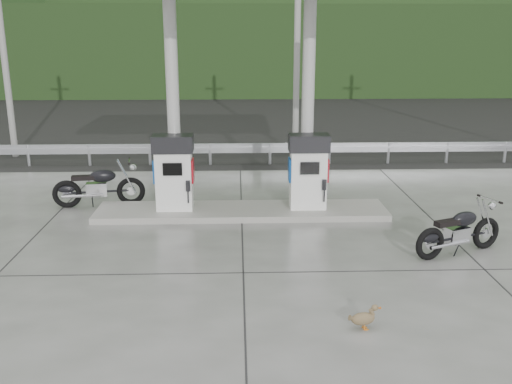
{
  "coord_description": "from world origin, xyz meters",
  "views": [
    {
      "loc": [
        -0.09,
        -10.68,
        4.3
      ],
      "look_at": [
        0.3,
        1.0,
        1.0
      ],
      "focal_mm": 40.0,
      "sensor_mm": 36.0,
      "label": 1
    }
  ],
  "objects_px": {
    "gas_pump_left": "(174,173)",
    "gas_pump_right": "(308,172)",
    "motorcycle_left": "(99,187)",
    "duck": "(363,319)",
    "motorcycle_right": "(459,231)"
  },
  "relations": [
    {
      "from": "gas_pump_left",
      "to": "gas_pump_right",
      "type": "height_order",
      "value": "same"
    },
    {
      "from": "gas_pump_left",
      "to": "motorcycle_left",
      "type": "relative_size",
      "value": 0.84
    },
    {
      "from": "gas_pump_left",
      "to": "duck",
      "type": "distance_m",
      "value": 6.59
    },
    {
      "from": "motorcycle_left",
      "to": "duck",
      "type": "height_order",
      "value": "motorcycle_left"
    },
    {
      "from": "motorcycle_right",
      "to": "gas_pump_left",
      "type": "bearing_deg",
      "value": 132.7
    },
    {
      "from": "motorcycle_left",
      "to": "gas_pump_left",
      "type": "bearing_deg",
      "value": -31.22
    },
    {
      "from": "gas_pump_left",
      "to": "motorcycle_right",
      "type": "height_order",
      "value": "gas_pump_left"
    },
    {
      "from": "motorcycle_left",
      "to": "duck",
      "type": "xyz_separation_m",
      "value": [
        5.35,
        -6.43,
        -0.34
      ]
    },
    {
      "from": "gas_pump_left",
      "to": "gas_pump_right",
      "type": "relative_size",
      "value": 1.0
    },
    {
      "from": "duck",
      "to": "motorcycle_right",
      "type": "bearing_deg",
      "value": 38.6
    },
    {
      "from": "gas_pump_right",
      "to": "gas_pump_left",
      "type": "bearing_deg",
      "value": 180.0
    },
    {
      "from": "motorcycle_right",
      "to": "duck",
      "type": "relative_size",
      "value": 4.36
    },
    {
      "from": "gas_pump_right",
      "to": "motorcycle_left",
      "type": "relative_size",
      "value": 0.84
    },
    {
      "from": "gas_pump_right",
      "to": "motorcycle_right",
      "type": "height_order",
      "value": "gas_pump_right"
    },
    {
      "from": "gas_pump_right",
      "to": "motorcycle_right",
      "type": "xyz_separation_m",
      "value": [
        2.69,
        -2.69,
        -0.58
      ]
    }
  ]
}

